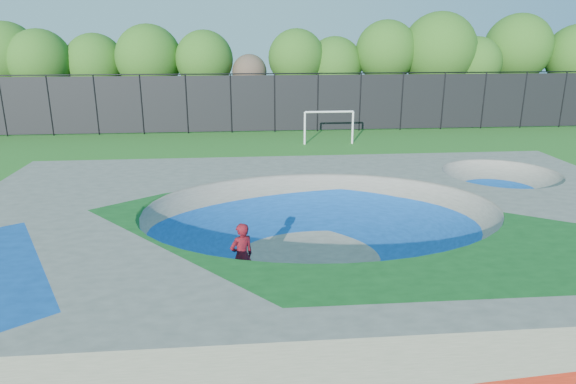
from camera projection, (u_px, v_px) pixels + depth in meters
name	position (u px, v px, depth m)	size (l,w,h in m)	color
ground	(320.00, 253.00, 16.01)	(120.00, 120.00, 0.00)	#22621B
skate_deck	(320.00, 231.00, 15.79)	(22.00, 14.00, 1.50)	gray
skater	(242.00, 256.00, 13.54)	(0.67, 0.44, 1.85)	#B50E1B
skateboard	(243.00, 287.00, 13.81)	(0.78, 0.22, 0.05)	black
soccer_goal	(329.00, 121.00, 31.62)	(3.12, 0.12, 2.06)	white
fence	(275.00, 102.00, 35.38)	(48.09, 0.09, 4.04)	black
treeline	(280.00, 56.00, 39.43)	(53.11, 6.64, 8.29)	#433321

